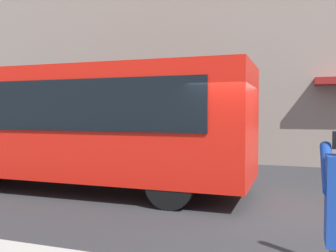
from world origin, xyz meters
TOP-DOWN VIEW (x-y plane):
  - ground_plane at (0.00, 0.00)m, footprint 60.00×60.00m
  - building_facade_far at (-0.02, -6.80)m, footprint 28.00×1.55m
  - red_bus at (4.67, -0.43)m, footprint 9.05×2.54m

SIDE VIEW (x-z plane):
  - ground_plane at x=0.00m, z-range 0.00..0.00m
  - red_bus at x=4.67m, z-range 0.14..3.22m
  - building_facade_far at x=-0.02m, z-range -0.01..11.99m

